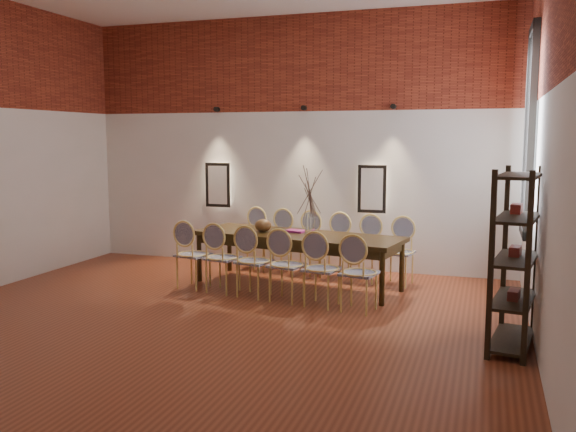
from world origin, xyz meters
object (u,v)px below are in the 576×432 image
(dining_table, at_px, (297,260))
(shelving_rack, at_px, (515,259))
(chair_near_a, at_px, (193,255))
(chair_far_a, at_px, (250,239))
(chair_near_f, at_px, (359,273))
(chair_far_c, at_px, (305,244))
(chair_far_d, at_px, (335,246))
(vase, at_px, (310,224))
(chair_far_e, at_px, (366,249))
(chair_near_c, at_px, (254,261))
(chair_near_b, at_px, (223,258))
(chair_far_f, at_px, (398,252))
(chair_far_b, at_px, (277,241))
(chair_near_d, at_px, (287,265))
(book, at_px, (296,231))
(bowl, at_px, (263,225))
(chair_near_e, at_px, (322,269))

(dining_table, bearing_deg, shelving_rack, -21.82)
(chair_near_a, bearing_deg, shelving_rack, -6.24)
(dining_table, distance_m, chair_far_a, 1.45)
(chair_near_a, bearing_deg, chair_near_f, 0.00)
(chair_near_a, distance_m, chair_far_c, 1.81)
(chair_near_f, height_order, chair_far_d, same)
(chair_near_f, distance_m, vase, 1.35)
(chair_far_d, bearing_deg, chair_far_e, 180.00)
(chair_near_c, relative_size, chair_far_e, 1.00)
(chair_near_b, xyz_separation_m, chair_far_f, (2.21, 1.15, 0.00))
(chair_far_c, relative_size, chair_far_f, 1.00)
(chair_far_b, height_order, chair_far_d, same)
(chair_near_d, distance_m, book, 0.98)
(chair_near_d, xyz_separation_m, chair_far_f, (1.24, 1.32, 0.00))
(chair_near_b, height_order, chair_far_e, same)
(chair_near_f, height_order, shelving_rack, shelving_rack)
(chair_far_d, bearing_deg, chair_near_c, 71.92)
(chair_far_a, height_order, chair_far_e, same)
(chair_far_b, xyz_separation_m, chair_far_c, (0.49, -0.09, 0.00))
(chair_near_b, bearing_deg, chair_far_b, 90.00)
(chair_far_b, bearing_deg, book, 135.86)
(chair_near_a, height_order, chair_far_d, same)
(chair_near_c, height_order, shelving_rack, shelving_rack)
(chair_far_a, relative_size, shelving_rack, 0.52)
(chair_far_d, height_order, shelving_rack, shelving_rack)
(vase, relative_size, book, 1.15)
(chair_near_c, distance_m, chair_far_d, 1.59)
(chair_far_b, xyz_separation_m, chair_far_f, (1.94, -0.34, 0.00))
(chair_far_d, distance_m, bowl, 1.17)
(chair_far_c, bearing_deg, chair_far_e, -180.00)
(chair_near_c, bearing_deg, chair_near_f, 0.00)
(dining_table, distance_m, bowl, 0.70)
(dining_table, distance_m, chair_far_b, 1.06)
(vase, distance_m, shelving_rack, 3.11)
(chair_near_f, bearing_deg, chair_far_d, 123.14)
(chair_far_b, relative_size, chair_far_c, 1.00)
(dining_table, height_order, book, book)
(chair_near_b, relative_size, vase, 3.13)
(chair_near_d, height_order, chair_far_a, same)
(chair_near_d, bearing_deg, chair_near_f, -0.00)
(chair_near_a, height_order, book, chair_near_a)
(chair_near_a, distance_m, chair_near_d, 1.48)
(chair_near_b, bearing_deg, book, 53.11)
(chair_near_a, relative_size, chair_far_a, 1.00)
(chair_far_b, relative_size, vase, 3.13)
(chair_near_a, bearing_deg, chair_near_c, -0.00)
(dining_table, relative_size, chair_near_f, 3.15)
(chair_near_a, distance_m, chair_far_e, 2.49)
(chair_near_b, xyz_separation_m, chair_near_e, (1.46, -0.26, 0.00))
(chair_far_b, relative_size, chair_far_f, 1.00)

